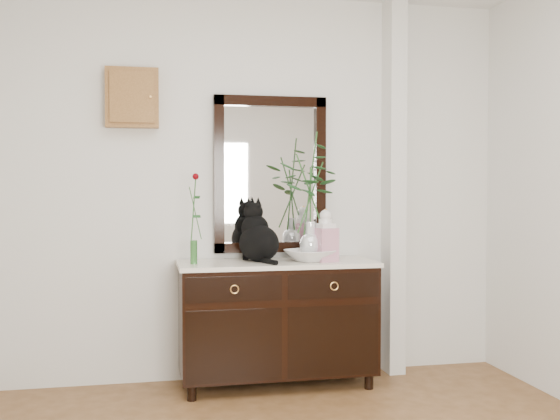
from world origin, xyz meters
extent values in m
cube|color=silver|center=(0.00, 1.98, 1.35)|extent=(3.60, 0.04, 2.70)
cube|color=silver|center=(1.00, 1.90, 1.35)|extent=(0.12, 0.20, 2.70)
cube|color=black|center=(0.10, 1.73, 0.46)|extent=(1.30, 0.50, 0.82)
cube|color=white|center=(0.10, 1.73, 0.83)|extent=(1.33, 0.52, 0.03)
cube|color=black|center=(0.10, 1.97, 1.44)|extent=(0.80, 0.06, 1.10)
cube|color=white|center=(0.10, 1.98, 1.44)|extent=(0.66, 0.01, 0.96)
cube|color=brown|center=(-0.85, 1.94, 1.95)|extent=(0.35, 0.10, 0.40)
imported|color=silver|center=(0.32, 1.69, 0.89)|extent=(0.42, 0.42, 0.08)
camera|label=1|loc=(-0.78, -2.58, 1.35)|focal=42.00mm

